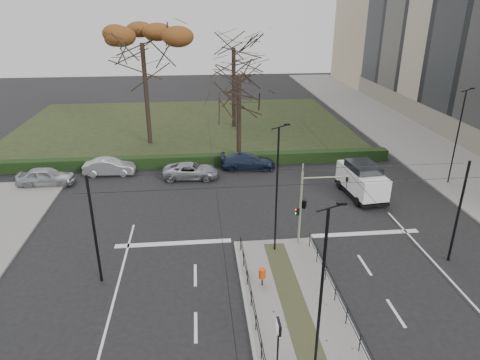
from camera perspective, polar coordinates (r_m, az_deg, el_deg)
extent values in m
plane|color=black|center=(22.41, 6.56, -14.72)|extent=(140.00, 140.00, 0.00)
cube|color=slate|center=(20.49, 8.08, -18.76)|extent=(4.40, 15.00, 0.14)
cube|color=slate|center=(47.15, 22.73, 4.28)|extent=(8.00, 90.00, 0.14)
cube|color=black|center=(51.17, -7.60, 7.20)|extent=(38.00, 26.00, 0.10)
cube|color=black|center=(38.27, -8.07, 2.52)|extent=(38.00, 1.00, 1.00)
cube|color=black|center=(49.06, 27.66, 15.99)|extent=(0.10, 50.96, 14.76)
cylinder|color=black|center=(25.06, 0.08, -8.47)|extent=(0.04, 0.04, 0.90)
cylinder|color=black|center=(25.74, 9.28, -7.89)|extent=(0.04, 0.04, 0.90)
cylinder|color=black|center=(19.46, 2.16, -17.38)|extent=(0.04, 13.20, 0.04)
cylinder|color=black|center=(20.33, 14.16, -16.14)|extent=(0.04, 13.20, 0.04)
cylinder|color=black|center=(22.67, -18.85, -6.41)|extent=(0.14, 0.14, 6.00)
cylinder|color=black|center=(26.01, 27.11, -3.93)|extent=(0.14, 0.14, 6.00)
cylinder|color=black|center=(20.47, 6.67, -0.66)|extent=(20.00, 0.02, 0.02)
cylinder|color=black|center=(22.28, 5.60, 1.37)|extent=(20.00, 0.02, 0.02)
cylinder|color=black|center=(17.43, -2.66, -5.63)|extent=(0.02, 34.00, 0.02)
cylinder|color=black|center=(19.06, 18.91, -4.32)|extent=(0.02, 34.00, 0.02)
cylinder|color=gray|center=(25.17, 8.05, -3.82)|extent=(0.14, 0.14, 4.55)
cylinder|color=gray|center=(24.75, 11.44, 0.36)|extent=(2.80, 0.09, 0.09)
imported|color=black|center=(25.29, 14.02, -0.46)|extent=(0.15, 0.17, 0.79)
imported|color=black|center=(25.06, 8.52, -3.08)|extent=(0.61, 1.78, 0.70)
cube|color=black|center=(25.22, 7.67, -4.20)|extent=(0.19, 0.14, 0.44)
sphere|color=#FF0C0C|center=(25.14, 7.50, -3.94)|extent=(0.10, 0.10, 0.10)
sphere|color=#0CE533|center=(25.24, 7.47, -4.42)|extent=(0.10, 0.10, 0.10)
cylinder|color=black|center=(22.45, 2.97, -13.32)|extent=(0.07, 0.07, 0.47)
cylinder|color=#D1410C|center=(22.18, 2.99, -12.35)|extent=(0.37, 0.37, 0.51)
cylinder|color=black|center=(17.80, 5.07, -21.26)|extent=(0.08, 0.08, 2.19)
cube|color=black|center=(17.13, 5.19, -18.89)|extent=(0.11, 0.60, 0.46)
cube|color=white|center=(17.12, 4.96, -18.91)|extent=(0.02, 0.53, 0.38)
cylinder|color=black|center=(15.87, 10.67, -15.65)|extent=(0.11, 0.11, 7.35)
cube|color=black|center=(13.99, 13.42, -3.06)|extent=(0.32, 0.13, 0.09)
cylinder|color=black|center=(23.71, 4.92, -1.59)|extent=(0.11, 0.11, 7.40)
cube|color=black|center=(22.50, 6.29, 7.40)|extent=(0.32, 0.13, 0.09)
cylinder|color=black|center=(37.08, 26.93, 4.99)|extent=(0.11, 0.11, 7.37)
cube|color=black|center=(36.49, 28.56, 10.68)|extent=(0.32, 0.13, 0.09)
imported|color=#9FA2A6|center=(37.20, -24.44, 0.42)|extent=(4.37, 1.82, 1.48)
imported|color=#9FA2A6|center=(37.66, -17.02, 1.69)|extent=(4.25, 1.55, 1.39)
imported|color=#1B273F|center=(37.29, 1.06, 2.50)|extent=(4.83, 2.26, 1.36)
imported|color=#9FA2A6|center=(35.55, -6.55, 1.23)|extent=(4.71, 2.42, 1.27)
cube|color=white|center=(33.10, 15.93, 0.00)|extent=(2.48, 5.00, 1.56)
cube|color=black|center=(32.76, 16.11, 1.51)|extent=(2.11, 2.82, 0.73)
cube|color=black|center=(33.47, 15.75, -1.54)|extent=(2.53, 5.10, 0.18)
cylinder|color=black|center=(32.66, 18.57, -2.46)|extent=(0.28, 0.68, 0.66)
cylinder|color=black|center=(31.74, 15.37, -2.81)|extent=(0.28, 0.68, 0.66)
cylinder|color=black|center=(35.20, 16.11, -0.32)|extent=(0.28, 0.68, 0.66)
cylinder|color=black|center=(34.34, 13.09, -0.58)|extent=(0.28, 0.68, 0.66)
cylinder|color=black|center=(43.98, -12.38, 11.01)|extent=(0.44, 0.44, 9.86)
ellipsoid|color=brown|center=(43.29, -12.94, 17.40)|extent=(9.31, 9.31, 6.20)
cylinder|color=black|center=(49.32, -0.83, 12.12)|extent=(0.44, 0.44, 8.81)
cylinder|color=black|center=(39.64, -0.16, 8.49)|extent=(0.44, 0.44, 7.45)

